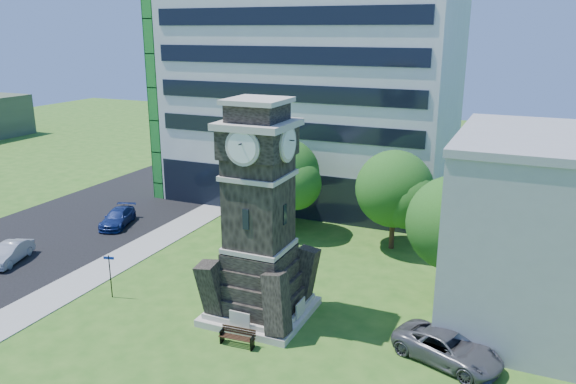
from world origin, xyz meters
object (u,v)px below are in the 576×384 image
at_px(car_street_north, 118,218).
at_px(car_east_lot, 448,348).
at_px(clock_tower, 259,227).
at_px(car_street_mid, 10,253).
at_px(park_bench, 238,336).
at_px(street_sign, 110,271).

relative_size(car_street_north, car_east_lot, 0.87).
xyz_separation_m(clock_tower, car_street_mid, (-19.25, -0.31, -4.60)).
bearing_deg(car_street_mid, park_bench, -26.88).
height_order(car_street_mid, car_east_lot, car_east_lot).
height_order(car_street_north, park_bench, car_street_north).
relative_size(clock_tower, car_street_north, 2.64).
relative_size(car_street_mid, car_street_north, 0.89).
distance_m(clock_tower, street_sign, 9.99).
distance_m(clock_tower, car_street_mid, 19.79).
distance_m(car_east_lot, park_bench, 10.44).
relative_size(park_bench, street_sign, 0.69).
height_order(car_east_lot, park_bench, car_east_lot).
bearing_deg(clock_tower, street_sign, -169.52).
bearing_deg(clock_tower, car_street_mid, -179.06).
bearing_deg(clock_tower, park_bench, -83.83).
height_order(clock_tower, car_street_north, clock_tower).
bearing_deg(street_sign, car_street_mid, 157.99).
relative_size(clock_tower, park_bench, 6.55).
relative_size(clock_tower, car_east_lot, 2.30).
bearing_deg(car_street_north, clock_tower, -45.65).
xyz_separation_m(clock_tower, car_east_lot, (10.42, -0.56, -4.54)).
distance_m(park_bench, street_sign, 9.75).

